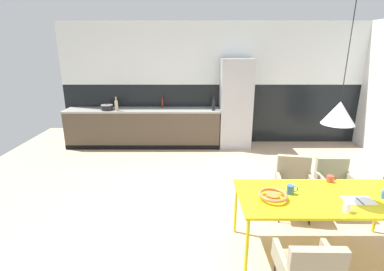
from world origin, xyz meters
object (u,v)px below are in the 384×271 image
at_px(armchair_by_stool, 293,179).
at_px(mug_dark_espresso, 346,207).
at_px(pendant_lamp_over_table_near, 337,113).
at_px(bottle_wine_green, 115,105).
at_px(bottle_spice_small, 161,103).
at_px(cooking_pot, 106,107).
at_px(fruit_bowl, 272,195).
at_px(armchair_facing_counter, 308,267).
at_px(mug_short_terracotta, 289,189).
at_px(bottle_vinegar_dark, 212,105).
at_px(open_book, 357,200).
at_px(mug_wide_latte, 329,179).
at_px(armchair_head_of_table, 333,179).
at_px(mug_tall_blue, 384,194).
at_px(dining_table, 322,199).
at_px(refrigerator_column, 234,104).

xyz_separation_m(armchair_by_stool, mug_dark_espresso, (0.11, -1.15, 0.25)).
height_order(armchair_by_stool, pendant_lamp_over_table_near, pendant_lamp_over_table_near).
relative_size(bottle_wine_green, bottle_spice_small, 1.09).
bearing_deg(cooking_pot, fruit_bowl, -53.05).
height_order(armchair_facing_counter, fruit_bowl, fruit_bowl).
bearing_deg(bottle_spice_small, mug_short_terracotta, -65.57).
bearing_deg(bottle_vinegar_dark, armchair_facing_counter, -83.60).
xyz_separation_m(open_book, mug_wide_latte, (-0.10, 0.45, 0.03)).
relative_size(armchair_by_stool, fruit_bowl, 2.66).
height_order(armchair_head_of_table, cooking_pot, cooking_pot).
height_order(mug_short_terracotta, bottle_vinegar_dark, bottle_vinegar_dark).
height_order(armchair_by_stool, open_book, armchair_by_stool).
relative_size(fruit_bowl, bottle_vinegar_dark, 1.02).
distance_m(mug_tall_blue, bottle_spice_small, 4.96).
relative_size(mug_wide_latte, pendant_lamp_over_table_near, 0.09).
bearing_deg(fruit_bowl, cooking_pot, 126.95).
bearing_deg(mug_tall_blue, armchair_facing_counter, -144.68).
height_order(mug_wide_latte, bottle_vinegar_dark, bottle_vinegar_dark).
distance_m(mug_dark_espresso, cooking_pot, 5.33).
bearing_deg(dining_table, cooking_pot, 132.60).
bearing_deg(bottle_wine_green, open_book, -46.91).
bearing_deg(pendant_lamp_over_table_near, mug_dark_espresso, -71.60).
relative_size(refrigerator_column, bottle_vinegar_dark, 6.70).
height_order(dining_table, mug_wide_latte, mug_wide_latte).
distance_m(armchair_head_of_table, fruit_bowl, 1.55).
distance_m(dining_table, bottle_wine_green, 4.82).
distance_m(bottle_wine_green, bottle_spice_small, 1.09).
height_order(mug_short_terracotta, bottle_wine_green, bottle_wine_green).
relative_size(open_book, cooking_pot, 1.13).
xyz_separation_m(armchair_by_stool, bottle_spice_small, (-2.14, 3.20, 0.49)).
distance_m(refrigerator_column, fruit_bowl, 3.88).
bearing_deg(mug_short_terracotta, dining_table, -9.36).
height_order(armchair_facing_counter, mug_tall_blue, mug_tall_blue).
relative_size(fruit_bowl, open_book, 1.03).
bearing_deg(armchair_head_of_table, armchair_facing_counter, 60.21).
height_order(mug_tall_blue, pendant_lamp_over_table_near, pendant_lamp_over_table_near).
relative_size(armchair_by_stool, cooking_pot, 3.09).
distance_m(fruit_bowl, open_book, 0.90).
height_order(armchair_by_stool, mug_dark_espresso, mug_dark_espresso).
height_order(mug_dark_espresso, bottle_spice_small, bottle_spice_small).
relative_size(mug_dark_espresso, mug_wide_latte, 1.06).
relative_size(refrigerator_column, armchair_by_stool, 2.47).
bearing_deg(bottle_vinegar_dark, fruit_bowl, -84.21).
xyz_separation_m(dining_table, bottle_wine_green, (-3.16, 3.62, 0.34)).
xyz_separation_m(fruit_bowl, bottle_vinegar_dark, (-0.38, 3.71, 0.26)).
relative_size(cooking_pot, pendant_lamp_over_table_near, 0.21).
distance_m(armchair_facing_counter, fruit_bowl, 0.81).
relative_size(mug_tall_blue, mug_short_terracotta, 0.94).
xyz_separation_m(fruit_bowl, mug_short_terracotta, (0.23, 0.11, 0.01)).
xyz_separation_m(mug_wide_latte, bottle_wine_green, (-3.39, 3.27, 0.26)).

